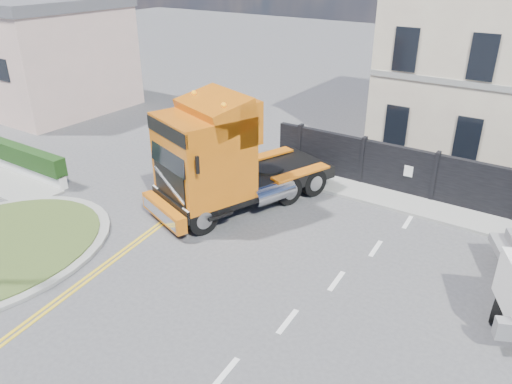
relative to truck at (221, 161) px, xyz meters
The scene contains 7 objects.
ground 5.00m from the truck, 56.76° to the right, with size 120.00×120.00×0.00m, color #424244.
hedge_wall 10.81m from the truck, 167.40° to the right, with size 8.00×0.55×1.35m.
seaside_bldg_pink 18.26m from the truck, 163.57° to the left, with size 8.00×8.00×6.00m, color #C1A196.
seaside_bldg_cream 26.47m from the truck, 164.31° to the left, with size 9.00×8.00×5.00m, color beige.
hoarding_fence 10.48m from the truck, 29.62° to the left, with size 18.80×0.25×2.00m.
pavement_far 9.71m from the truck, 26.55° to the left, with size 20.00×1.60×0.12m, color gray.
truck is the anchor object (origin of this frame).
Camera 1 is at (8.15, -9.63, 8.95)m, focal length 35.00 mm.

